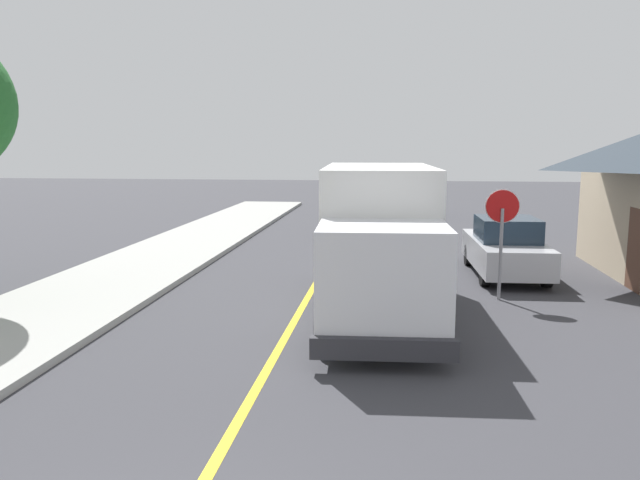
{
  "coord_description": "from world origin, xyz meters",
  "views": [
    {
      "loc": [
        2.02,
        -3.74,
        3.69
      ],
      "look_at": [
        0.28,
        10.9,
        1.4
      ],
      "focal_mm": 34.67,
      "sensor_mm": 36.0,
      "label": 1
    }
  ],
  "objects_px": {
    "parked_van_across": "(505,248)",
    "stop_sign": "(502,223)",
    "parked_car_near": "(399,237)",
    "box_truck": "(379,233)",
    "parked_car_far": "(403,201)",
    "parked_car_mid": "(390,215)"
  },
  "relations": [
    {
      "from": "parked_van_across",
      "to": "parked_car_mid",
      "type": "bearing_deg",
      "value": 112.97
    },
    {
      "from": "stop_sign",
      "to": "box_truck",
      "type": "bearing_deg",
      "value": -154.23
    },
    {
      "from": "box_truck",
      "to": "parked_van_across",
      "type": "distance_m",
      "value": 5.53
    },
    {
      "from": "parked_car_mid",
      "to": "parked_van_across",
      "type": "bearing_deg",
      "value": -67.03
    },
    {
      "from": "parked_car_near",
      "to": "parked_van_across",
      "type": "height_order",
      "value": "same"
    },
    {
      "from": "stop_sign",
      "to": "parked_car_far",
      "type": "bearing_deg",
      "value": 96.85
    },
    {
      "from": "box_truck",
      "to": "parked_car_far",
      "type": "relative_size",
      "value": 1.65
    },
    {
      "from": "box_truck",
      "to": "parked_car_mid",
      "type": "distance_m",
      "value": 11.98
    },
    {
      "from": "parked_car_mid",
      "to": "parked_van_across",
      "type": "xyz_separation_m",
      "value": [
        3.29,
        -7.75,
        0.0
      ]
    },
    {
      "from": "parked_car_mid",
      "to": "parked_van_across",
      "type": "height_order",
      "value": "same"
    },
    {
      "from": "parked_car_near",
      "to": "parked_van_across",
      "type": "xyz_separation_m",
      "value": [
        2.97,
        -1.7,
        0.0
      ]
    },
    {
      "from": "parked_car_mid",
      "to": "stop_sign",
      "type": "distance_m",
      "value": 10.94
    },
    {
      "from": "box_truck",
      "to": "stop_sign",
      "type": "distance_m",
      "value": 3.17
    },
    {
      "from": "parked_car_mid",
      "to": "parked_van_across",
      "type": "distance_m",
      "value": 8.42
    },
    {
      "from": "parked_car_mid",
      "to": "stop_sign",
      "type": "height_order",
      "value": "stop_sign"
    },
    {
      "from": "parked_car_near",
      "to": "box_truck",
      "type": "bearing_deg",
      "value": -94.86
    },
    {
      "from": "parked_van_across",
      "to": "stop_sign",
      "type": "relative_size",
      "value": 1.68
    },
    {
      "from": "parked_car_far",
      "to": "parked_van_across",
      "type": "xyz_separation_m",
      "value": [
        2.68,
        -14.39,
        0.0
      ]
    },
    {
      "from": "parked_car_near",
      "to": "stop_sign",
      "type": "distance_m",
      "value": 5.2
    },
    {
      "from": "parked_car_mid",
      "to": "parked_car_far",
      "type": "xyz_separation_m",
      "value": [
        0.6,
        6.64,
        0.0
      ]
    },
    {
      "from": "box_truck",
      "to": "parked_car_mid",
      "type": "relative_size",
      "value": 1.63
    },
    {
      "from": "parked_car_near",
      "to": "parked_van_across",
      "type": "distance_m",
      "value": 3.42
    }
  ]
}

